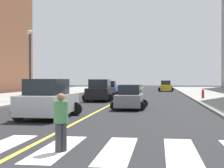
{
  "coord_description": "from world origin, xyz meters",
  "views": [
    {
      "loc": [
        3.88,
        -5.62,
        2.04
      ],
      "look_at": [
        -0.14,
        23.13,
        1.64
      ],
      "focal_mm": 53.98,
      "sensor_mm": 36.0,
      "label": 1
    }
  ],
  "objects_px": {
    "car_blue_fourth": "(109,89)",
    "car_black_fifth": "(100,91)",
    "car_gray_nearest": "(130,98)",
    "car_yellow_second": "(166,86)",
    "car_silver_third": "(48,100)",
    "street_lamp": "(30,58)",
    "pedestrian_crossing": "(61,120)",
    "fire_hydrant": "(203,94)"
  },
  "relations": [
    {
      "from": "car_yellow_second",
      "to": "car_black_fifth",
      "type": "height_order",
      "value": "car_black_fifth"
    },
    {
      "from": "car_gray_nearest",
      "to": "fire_hydrant",
      "type": "xyz_separation_m",
      "value": [
        6.36,
        11.65,
        -0.21
      ]
    },
    {
      "from": "car_yellow_second",
      "to": "car_silver_third",
      "type": "xyz_separation_m",
      "value": [
        -6.92,
        -41.14,
        0.1
      ]
    },
    {
      "from": "car_black_fifth",
      "to": "fire_hydrant",
      "type": "bearing_deg",
      "value": 19.6
    },
    {
      "from": "car_blue_fourth",
      "to": "street_lamp",
      "type": "relative_size",
      "value": 0.66
    },
    {
      "from": "fire_hydrant",
      "to": "car_blue_fourth",
      "type": "bearing_deg",
      "value": 154.83
    },
    {
      "from": "car_gray_nearest",
      "to": "car_yellow_second",
      "type": "bearing_deg",
      "value": -93.57
    },
    {
      "from": "car_silver_third",
      "to": "fire_hydrant",
      "type": "height_order",
      "value": "car_silver_third"
    },
    {
      "from": "car_black_fifth",
      "to": "pedestrian_crossing",
      "type": "bearing_deg",
      "value": -83.65
    },
    {
      "from": "pedestrian_crossing",
      "to": "street_lamp",
      "type": "relative_size",
      "value": 0.26
    },
    {
      "from": "pedestrian_crossing",
      "to": "street_lamp",
      "type": "xyz_separation_m",
      "value": [
        -9.0,
        20.37,
        3.1
      ]
    },
    {
      "from": "pedestrian_crossing",
      "to": "fire_hydrant",
      "type": "height_order",
      "value": "pedestrian_crossing"
    },
    {
      "from": "car_gray_nearest",
      "to": "street_lamp",
      "type": "bearing_deg",
      "value": -32.08
    },
    {
      "from": "car_blue_fourth",
      "to": "pedestrian_crossing",
      "type": "distance_m",
      "value": 30.54
    },
    {
      "from": "car_silver_third",
      "to": "car_black_fifth",
      "type": "relative_size",
      "value": 1.01
    },
    {
      "from": "car_gray_nearest",
      "to": "car_silver_third",
      "type": "relative_size",
      "value": 0.82
    },
    {
      "from": "car_gray_nearest",
      "to": "pedestrian_crossing",
      "type": "bearing_deg",
      "value": 88.38
    },
    {
      "from": "street_lamp",
      "to": "car_blue_fourth",
      "type": "bearing_deg",
      "value": 59.75
    },
    {
      "from": "car_blue_fourth",
      "to": "fire_hydrant",
      "type": "height_order",
      "value": "car_blue_fourth"
    },
    {
      "from": "car_silver_third",
      "to": "car_blue_fourth",
      "type": "distance_m",
      "value": 22.45
    },
    {
      "from": "car_black_fifth",
      "to": "pedestrian_crossing",
      "type": "distance_m",
      "value": 22.06
    },
    {
      "from": "car_black_fifth",
      "to": "fire_hydrant",
      "type": "xyz_separation_m",
      "value": [
        9.85,
        3.65,
        -0.38
      ]
    },
    {
      "from": "car_yellow_second",
      "to": "street_lamp",
      "type": "height_order",
      "value": "street_lamp"
    },
    {
      "from": "car_silver_third",
      "to": "street_lamp",
      "type": "xyz_separation_m",
      "value": [
        -5.96,
        12.45,
        3.05
      ]
    },
    {
      "from": "car_blue_fourth",
      "to": "car_black_fifth",
      "type": "height_order",
      "value": "car_black_fifth"
    },
    {
      "from": "car_black_fifth",
      "to": "street_lamp",
      "type": "distance_m",
      "value": 7.14
    },
    {
      "from": "car_silver_third",
      "to": "car_black_fifth",
      "type": "xyz_separation_m",
      "value": [
        0.32,
        13.97,
        -0.01
      ]
    },
    {
      "from": "car_blue_fourth",
      "to": "fire_hydrant",
      "type": "distance_m",
      "value": 11.37
    },
    {
      "from": "car_gray_nearest",
      "to": "fire_hydrant",
      "type": "relative_size",
      "value": 4.26
    },
    {
      "from": "car_gray_nearest",
      "to": "car_yellow_second",
      "type": "relative_size",
      "value": 0.91
    },
    {
      "from": "car_gray_nearest",
      "to": "car_black_fifth",
      "type": "xyz_separation_m",
      "value": [
        -3.49,
        7.99,
        0.17
      ]
    },
    {
      "from": "car_yellow_second",
      "to": "car_gray_nearest",
      "type": "bearing_deg",
      "value": 84.56
    },
    {
      "from": "car_gray_nearest",
      "to": "car_yellow_second",
      "type": "height_order",
      "value": "car_yellow_second"
    },
    {
      "from": "street_lamp",
      "to": "car_black_fifth",
      "type": "bearing_deg",
      "value": 13.59
    },
    {
      "from": "car_silver_third",
      "to": "car_gray_nearest",
      "type": "bearing_deg",
      "value": 58.49
    },
    {
      "from": "car_blue_fourth",
      "to": "fire_hydrant",
      "type": "xyz_separation_m",
      "value": [
        10.29,
        -4.83,
        -0.29
      ]
    },
    {
      "from": "car_black_fifth",
      "to": "pedestrian_crossing",
      "type": "relative_size",
      "value": 2.79
    },
    {
      "from": "car_silver_third",
      "to": "pedestrian_crossing",
      "type": "relative_size",
      "value": 2.81
    },
    {
      "from": "car_gray_nearest",
      "to": "pedestrian_crossing",
      "type": "height_order",
      "value": "car_gray_nearest"
    },
    {
      "from": "car_yellow_second",
      "to": "pedestrian_crossing",
      "type": "distance_m",
      "value": 49.22
    },
    {
      "from": "car_gray_nearest",
      "to": "car_black_fifth",
      "type": "height_order",
      "value": "car_black_fifth"
    },
    {
      "from": "car_blue_fourth",
      "to": "car_black_fifth",
      "type": "bearing_deg",
      "value": -89.28
    }
  ]
}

